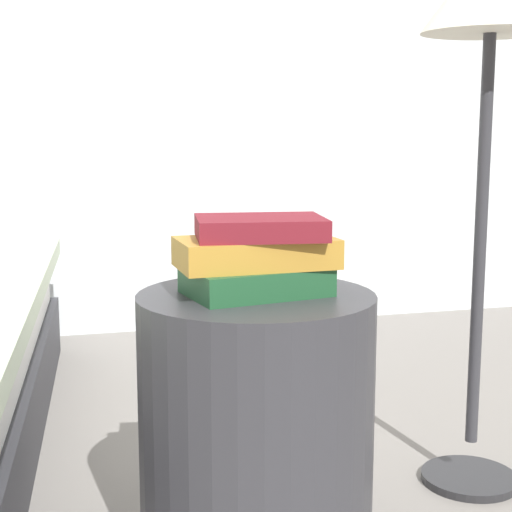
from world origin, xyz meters
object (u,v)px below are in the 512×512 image
book_ochre (255,253)px  floor_lamp (491,19)px  book_maroon (259,227)px  side_table (256,435)px  book_forest (257,280)px

book_ochre → floor_lamp: bearing=18.9°
book_maroon → floor_lamp: size_ratio=0.18×
book_maroon → side_table: bearing=-143.1°
side_table → floor_lamp: floor_lamp is taller
book_forest → floor_lamp: (0.62, 0.24, 0.54)m
book_maroon → floor_lamp: (0.62, 0.24, 0.43)m
book_forest → book_maroon: (0.01, 0.00, 0.10)m
book_ochre → book_maroon: 0.05m
book_forest → floor_lamp: size_ratio=0.19×
book_forest → book_maroon: size_ratio=1.07×
side_table → book_forest: (0.00, 0.00, 0.31)m
side_table → book_maroon: bearing=29.5°
book_ochre → book_maroon: (0.01, 0.00, 0.05)m
floor_lamp → book_ochre: bearing=-158.7°
book_forest → book_ochre: bearing=-161.8°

